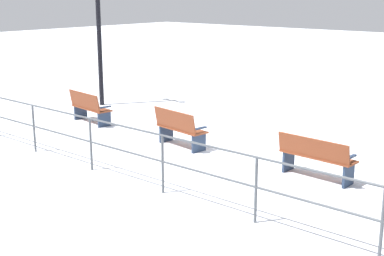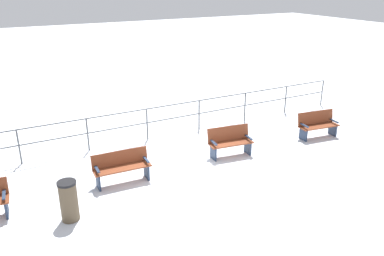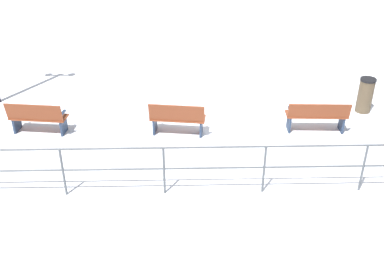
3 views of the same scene
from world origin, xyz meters
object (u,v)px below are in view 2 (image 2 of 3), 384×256
(bench_third, at_px, (230,141))
(trash_bin, at_px, (69,201))
(bench_fourth, at_px, (317,124))
(bench_second, at_px, (122,167))

(bench_third, height_order, trash_bin, trash_bin)
(bench_fourth, bearing_deg, trash_bin, -75.99)
(bench_fourth, distance_m, trash_bin, 8.97)
(bench_second, distance_m, bench_third, 3.62)
(bench_second, relative_size, trash_bin, 1.59)
(bench_second, xyz_separation_m, trash_bin, (1.16, -1.68, 0.03))
(trash_bin, bearing_deg, bench_second, 124.60)
(bench_fourth, height_order, trash_bin, trash_bin)
(trash_bin, bearing_deg, bench_fourth, 96.77)
(bench_fourth, bearing_deg, bench_second, -83.54)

